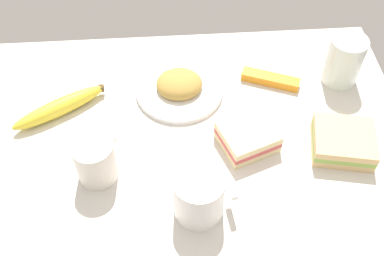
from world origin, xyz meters
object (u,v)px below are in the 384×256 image
object	(u,v)px
coffee_mug_black	(198,195)
snack_bar	(270,79)
plate_of_food	(179,87)
sandwich_main	(343,142)
glass_of_milk	(343,62)
coffee_mug_milky	(95,160)
banana	(60,107)
sandwich_side	(248,137)

from	to	relation	value
coffee_mug_black	snack_bar	size ratio (longest dim) A/B	0.88
plate_of_food	sandwich_main	size ratio (longest dim) A/B	1.42
sandwich_main	snack_bar	xyz separation A→B (cm)	(-10.92, 19.30, -1.20)
plate_of_food	glass_of_milk	xyz separation A→B (cm)	(36.05, 1.44, 3.53)
sandwich_main	coffee_mug_black	bearing A→B (deg)	-158.52
coffee_mug_black	plate_of_food	bearing A→B (deg)	93.40
snack_bar	coffee_mug_milky	bearing A→B (deg)	-127.24
coffee_mug_black	banana	bearing A→B (deg)	137.23
coffee_mug_black	glass_of_milk	xyz separation A→B (cm)	(34.29, 31.08, 0.02)
coffee_mug_black	sandwich_side	size ratio (longest dim) A/B	0.88
plate_of_food	coffee_mug_milky	distance (cm)	26.73
coffee_mug_milky	sandwich_main	bearing A→B (deg)	3.28
coffee_mug_milky	sandwich_main	world-z (taller)	coffee_mug_milky
coffee_mug_milky	banana	xyz separation A→B (cm)	(-8.91, 16.29, -2.90)
glass_of_milk	banana	xyz separation A→B (cm)	(-61.54, -5.88, -3.18)
sandwich_main	banana	bearing A→B (deg)	166.61
coffee_mug_milky	banana	bearing A→B (deg)	118.67
coffee_mug_black	snack_bar	distance (cm)	36.40
sandwich_side	snack_bar	distance (cm)	18.55
sandwich_main	glass_of_milk	xyz separation A→B (cm)	(4.65, 19.41, 2.79)
coffee_mug_black	glass_of_milk	bearing A→B (deg)	42.19
plate_of_food	snack_bar	xyz separation A→B (cm)	(20.48, 1.33, -0.46)
coffee_mug_milky	sandwich_side	world-z (taller)	coffee_mug_milky
sandwich_main	glass_of_milk	distance (cm)	20.16
sandwich_side	glass_of_milk	distance (cm)	28.93
coffee_mug_milky	sandwich_side	xyz separation A→B (cm)	(29.34, 5.22, -2.51)
sandwich_main	sandwich_side	distance (cm)	18.79
plate_of_food	sandwich_main	xyz separation A→B (cm)	(31.40, -17.97, 0.74)
coffee_mug_black	sandwich_main	size ratio (longest dim) A/B	0.84
plate_of_food	sandwich_side	bearing A→B (deg)	-50.52
plate_of_food	coffee_mug_black	distance (cm)	29.89
glass_of_milk	snack_bar	bearing A→B (deg)	-179.59
sandwich_main	glass_of_milk	size ratio (longest dim) A/B	1.20
sandwich_side	sandwich_main	bearing A→B (deg)	-7.56
plate_of_food	coffee_mug_black	xyz separation A→B (cm)	(1.76, -29.63, 3.51)
plate_of_food	coffee_mug_milky	bearing A→B (deg)	-128.66
coffee_mug_black	glass_of_milk	distance (cm)	46.28
snack_bar	sandwich_main	bearing A→B (deg)	-38.51
coffee_mug_black	sandwich_side	xyz separation A→B (cm)	(11.00, 14.13, -2.77)
coffee_mug_milky	sandwich_side	bearing A→B (deg)	10.09
sandwich_side	glass_of_milk	bearing A→B (deg)	36.04
sandwich_side	snack_bar	size ratio (longest dim) A/B	1.00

